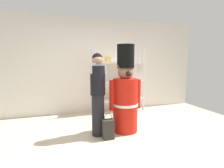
{
  "coord_description": "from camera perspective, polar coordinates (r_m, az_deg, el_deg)",
  "views": [
    {
      "loc": [
        -1.05,
        -2.75,
        1.45
      ],
      "look_at": [
        0.0,
        0.51,
        1.0
      ],
      "focal_mm": 28.3,
      "sensor_mm": 36.0,
      "label": 1
    }
  ],
  "objects": [
    {
      "name": "back_wall",
      "position": [
        5.07,
        -5.95,
        5.76
      ],
      "size": [
        6.4,
        0.12,
        2.6
      ],
      "primitive_type": "cube",
      "color": "silver",
      "rests_on": "ground_plane"
    },
    {
      "name": "person_shopper",
      "position": [
        3.39,
        -4.59,
        -2.63
      ],
      "size": [
        0.3,
        0.28,
        1.6
      ],
      "color": "black",
      "rests_on": "ground_plane"
    },
    {
      "name": "shopping_bag",
      "position": [
        3.39,
        -1.23,
        -14.31
      ],
      "size": [
        0.21,
        0.15,
        0.49
      ],
      "color": "#332D28",
      "rests_on": "ground_plane"
    },
    {
      "name": "merchandise_shelf",
      "position": [
        5.08,
        2.31,
        1.13
      ],
      "size": [
        1.5,
        0.35,
        1.79
      ],
      "color": "white",
      "rests_on": "ground_plane"
    },
    {
      "name": "ground_plane",
      "position": [
        3.29,
        2.82,
        -18.72
      ],
      "size": [
        6.4,
        6.4,
        0.0
      ],
      "primitive_type": "plane",
      "color": "beige"
    },
    {
      "name": "teddy_bear_guard",
      "position": [
        3.61,
        4.31,
        -3.67
      ],
      "size": [
        0.68,
        0.53,
        1.77
      ],
      "color": "red",
      "rests_on": "ground_plane"
    }
  ]
}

